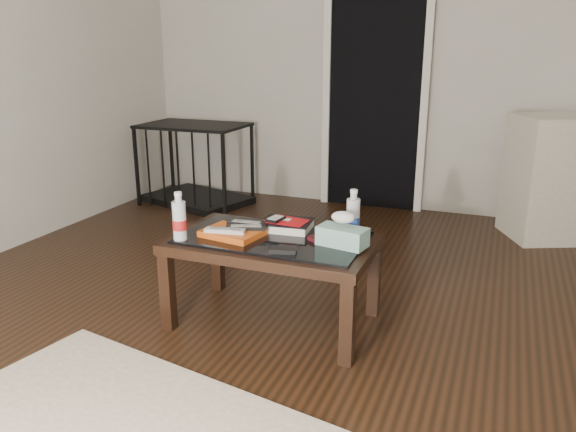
% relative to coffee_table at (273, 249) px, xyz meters
% --- Properties ---
extents(ground, '(5.00, 5.00, 0.00)m').
position_rel_coffee_table_xyz_m(ground, '(0.35, -0.11, -0.40)').
color(ground, black).
rests_on(ground, ground).
extents(doorway, '(0.90, 0.08, 2.07)m').
position_rel_coffee_table_xyz_m(doorway, '(-0.05, 2.36, 0.63)').
color(doorway, black).
rests_on(doorway, ground).
extents(coffee_table, '(1.00, 0.60, 0.46)m').
position_rel_coffee_table_xyz_m(coffee_table, '(0.00, 0.00, 0.00)').
color(coffee_table, black).
rests_on(coffee_table, ground).
extents(pet_crate, '(1.03, 0.83, 0.71)m').
position_rel_coffee_table_xyz_m(pet_crate, '(-1.55, 1.89, -0.17)').
color(pet_crate, black).
rests_on(pet_crate, ground).
extents(magazines, '(0.31, 0.25, 0.03)m').
position_rel_coffee_table_xyz_m(magazines, '(-0.19, -0.06, 0.08)').
color(magazines, '#C44C12').
rests_on(magazines, coffee_table).
extents(remote_silver, '(0.21, 0.08, 0.02)m').
position_rel_coffee_table_xyz_m(remote_silver, '(-0.21, -0.11, 0.11)').
color(remote_silver, silver).
rests_on(remote_silver, magazines).
extents(remote_black_front, '(0.20, 0.12, 0.02)m').
position_rel_coffee_table_xyz_m(remote_black_front, '(-0.13, -0.03, 0.11)').
color(remote_black_front, black).
rests_on(remote_black_front, magazines).
extents(remote_black_back, '(0.20, 0.06, 0.02)m').
position_rel_coffee_table_xyz_m(remote_black_back, '(-0.16, 0.03, 0.11)').
color(remote_black_back, black).
rests_on(remote_black_back, magazines).
extents(textbook, '(0.27, 0.22, 0.05)m').
position_rel_coffee_table_xyz_m(textbook, '(0.02, 0.13, 0.09)').
color(textbook, black).
rests_on(textbook, coffee_table).
extents(dvd_mailers, '(0.21, 0.17, 0.01)m').
position_rel_coffee_table_xyz_m(dvd_mailers, '(0.02, 0.13, 0.11)').
color(dvd_mailers, '#AB0B10').
rests_on(dvd_mailers, textbook).
extents(ipod, '(0.08, 0.11, 0.02)m').
position_rel_coffee_table_xyz_m(ipod, '(-0.03, 0.10, 0.12)').
color(ipod, black).
rests_on(ipod, dvd_mailers).
extents(flip_phone, '(0.10, 0.09, 0.02)m').
position_rel_coffee_table_xyz_m(flip_phone, '(0.22, 0.01, 0.08)').
color(flip_phone, black).
rests_on(flip_phone, coffee_table).
extents(wallet, '(0.13, 0.10, 0.02)m').
position_rel_coffee_table_xyz_m(wallet, '(0.13, -0.19, 0.07)').
color(wallet, black).
rests_on(wallet, coffee_table).
extents(water_bottle_left, '(0.08, 0.08, 0.24)m').
position_rel_coffee_table_xyz_m(water_bottle_left, '(-0.41, -0.20, 0.18)').
color(water_bottle_left, silver).
rests_on(water_bottle_left, coffee_table).
extents(water_bottle_right, '(0.08, 0.08, 0.24)m').
position_rel_coffee_table_xyz_m(water_bottle_right, '(0.36, 0.15, 0.18)').
color(water_bottle_right, silver).
rests_on(water_bottle_right, coffee_table).
extents(tissue_box, '(0.25, 0.16, 0.09)m').
position_rel_coffee_table_xyz_m(tissue_box, '(0.35, -0.00, 0.11)').
color(tissue_box, '#238173').
rests_on(tissue_box, coffee_table).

